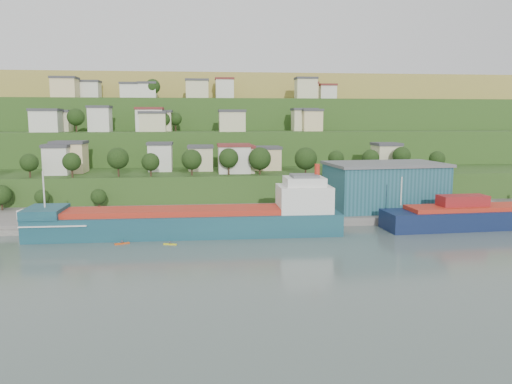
{
  "coord_description": "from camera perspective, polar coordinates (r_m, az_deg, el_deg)",
  "views": [
    {
      "loc": [
        -6.53,
        -104.27,
        26.61
      ],
      "look_at": [
        6.54,
        15.0,
        9.02
      ],
      "focal_mm": 35.0,
      "sensor_mm": 36.0,
      "label": 1
    }
  ],
  "objects": [
    {
      "name": "dinghy",
      "position": [
        135.27,
        -24.17,
        -3.06
      ],
      "size": [
        3.94,
        1.82,
        0.76
      ],
      "primitive_type": "cube",
      "rotation": [
        0.0,
        0.0,
        -0.1
      ],
      "color": "silver",
      "rests_on": "pebble_beach"
    },
    {
      "name": "kayak_yellow",
      "position": [
        108.7,
        -9.8,
        -5.84
      ],
      "size": [
        2.92,
        1.38,
        0.73
      ],
      "rotation": [
        0.0,
        0.0,
        -0.31
      ],
      "color": "yellow",
      "rests_on": "ground"
    },
    {
      "name": "quay",
      "position": [
        137.51,
        5.0,
        -2.85
      ],
      "size": [
        220.0,
        26.0,
        4.0
      ],
      "primitive_type": "cube",
      "color": "slate",
      "rests_on": "ground"
    },
    {
      "name": "cargo_ship_far",
      "position": [
        139.43,
        26.84,
        -2.51
      ],
      "size": [
        59.59,
        12.65,
        16.08
      ],
      "rotation": [
        0.0,
        0.0,
        0.05
      ],
      "color": "#0D193C",
      "rests_on": "ground"
    },
    {
      "name": "cargo_ship_near",
      "position": [
        116.34,
        -6.7,
        -3.47
      ],
      "size": [
        71.03,
        11.84,
        18.24
      ],
      "rotation": [
        0.0,
        0.0,
        -0.01
      ],
      "color": "#143B4D",
      "rests_on": "ground"
    },
    {
      "name": "warehouse",
      "position": [
        141.77,
        14.47,
        0.71
      ],
      "size": [
        32.41,
        21.39,
        12.8
      ],
      "rotation": [
        0.0,
        0.0,
        0.08
      ],
      "color": "#1B4B53",
      "rests_on": "quay"
    },
    {
      "name": "hillside",
      "position": [
        274.3,
        -4.87,
        2.77
      ],
      "size": [
        360.0,
        210.96,
        96.0
      ],
      "color": "#284719",
      "rests_on": "ground"
    },
    {
      "name": "kayak_orange",
      "position": [
        111.47,
        -15.06,
        -5.64
      ],
      "size": [
        3.17,
        1.71,
        0.8
      ],
      "rotation": [
        0.0,
        0.0,
        0.38
      ],
      "color": "#D14A12",
      "rests_on": "ground"
    },
    {
      "name": "pebble_beach",
      "position": [
        137.85,
        -26.76,
        -3.69
      ],
      "size": [
        40.0,
        18.0,
        2.4
      ],
      "primitive_type": "cube",
      "color": "slate",
      "rests_on": "ground"
    },
    {
      "name": "ground",
      "position": [
        107.81,
        -2.6,
        -5.96
      ],
      "size": [
        500.0,
        500.0,
        0.0
      ],
      "primitive_type": "plane",
      "color": "#45534D",
      "rests_on": "ground"
    },
    {
      "name": "caravan",
      "position": [
        135.6,
        -24.19,
        -2.53
      ],
      "size": [
        7.1,
        4.11,
        3.11
      ],
      "primitive_type": "cube",
      "rotation": [
        0.0,
        0.0,
        -0.21
      ],
      "color": "white",
      "rests_on": "pebble_beach"
    }
  ]
}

